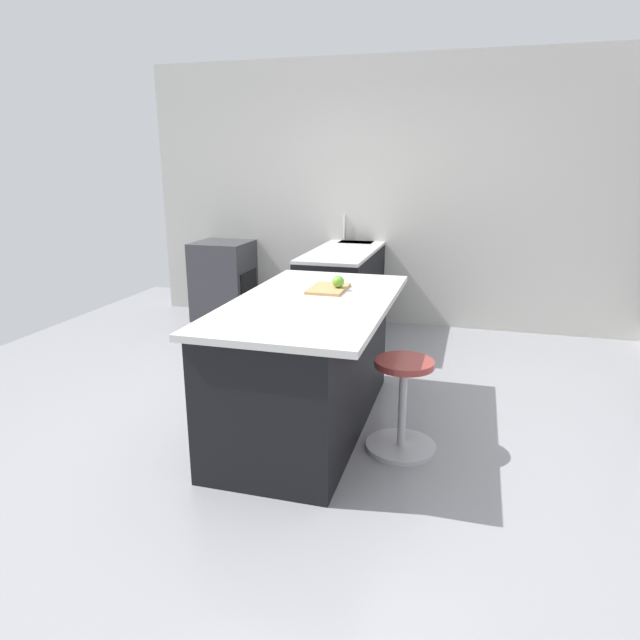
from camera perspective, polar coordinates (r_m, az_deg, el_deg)
ground_plane at (r=3.94m, az=0.44°, el=-10.16°), size 6.93×6.93×0.00m
interior_partition_left at (r=6.10m, az=7.08°, el=12.53°), size 0.12×5.33×2.77m
sink_cabinet at (r=5.95m, az=3.26°, el=3.51°), size 2.27×0.60×1.18m
oven_range at (r=6.43m, az=-9.81°, el=4.04°), size 0.60×0.61×0.87m
kitchen_island at (r=3.71m, az=-1.45°, el=-4.40°), size 1.84×0.98×0.88m
stool_by_window at (r=3.50m, az=8.43°, el=-8.90°), size 0.44×0.44×0.59m
cutting_board at (r=3.83m, az=0.86°, el=3.23°), size 0.36×0.24×0.02m
apple_green at (r=3.81m, az=1.88°, el=3.95°), size 0.08×0.08×0.08m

